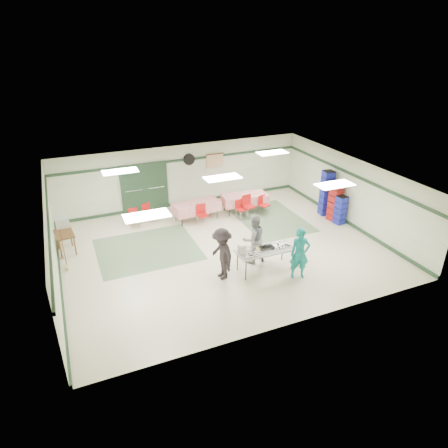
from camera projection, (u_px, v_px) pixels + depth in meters
name	position (u px, v px, depth m)	size (l,w,h in m)	color
floor	(223.00, 248.00, 14.34)	(11.00, 11.00, 0.00)	beige
ceiling	(222.00, 177.00, 13.16)	(11.00, 11.00, 0.00)	silver
wall_back	(183.00, 175.00, 17.48)	(11.00, 11.00, 0.00)	silver
wall_front	(292.00, 282.00, 10.02)	(11.00, 11.00, 0.00)	silver
wall_left	(52.00, 244.00, 11.82)	(9.00, 9.00, 0.00)	silver
wall_right	(351.00, 192.00, 15.69)	(9.00, 9.00, 0.00)	silver
trim_back	(182.00, 160.00, 17.15)	(11.00, 0.06, 0.10)	#203A25
baseboard_back	(184.00, 203.00, 18.02)	(11.00, 0.06, 0.12)	#203A25
trim_left	(48.00, 223.00, 11.52)	(9.00, 0.06, 0.10)	#203A25
baseboard_left	(61.00, 280.00, 12.39)	(9.00, 0.06, 0.12)	#203A25
trim_right	(353.00, 175.00, 15.37)	(9.00, 0.06, 0.10)	#203A25
baseboard_right	(346.00, 221.00, 16.24)	(9.00, 0.06, 0.12)	#203A25
green_patch_a	(148.00, 249.00, 14.29)	(3.50, 3.00, 0.01)	#5B7A59
green_patch_b	(271.00, 219.00, 16.57)	(2.50, 3.50, 0.01)	#5B7A59
double_door_left	(134.00, 189.00, 16.79)	(0.90, 0.06, 2.10)	#969996
double_door_right	(156.00, 186.00, 17.12)	(0.90, 0.06, 2.10)	#969996
door_frame	(145.00, 188.00, 16.94)	(2.00, 0.03, 2.15)	#203A25
wall_fan	(189.00, 159.00, 17.23)	(0.50, 0.50, 0.10)	black
scroll_banner	(215.00, 161.00, 17.74)	(0.80, 0.02, 0.60)	#DBB988
serving_table	(265.00, 251.00, 12.75)	(1.93, 0.78, 0.76)	#ABABA6
sheet_tray_right	(282.00, 245.00, 12.95)	(0.53, 0.40, 0.02)	silver
sheet_tray_mid	(261.00, 249.00, 12.74)	(0.55, 0.42, 0.02)	silver
sheet_tray_left	(250.00, 255.00, 12.42)	(0.54, 0.41, 0.02)	silver
baking_pan	(267.00, 248.00, 12.74)	(0.44, 0.27, 0.08)	black
foam_box_stack	(242.00, 249.00, 12.45)	(0.22, 0.20, 0.30)	white
volunteer_teal	(300.00, 254.00, 12.32)	(0.62, 0.40, 1.69)	#128080
volunteer_grey	(253.00, 239.00, 13.16)	(0.84, 0.65, 1.72)	gray
volunteer_dark	(222.00, 254.00, 12.28)	(1.10, 0.63, 1.71)	black
dining_table_a	(245.00, 199.00, 17.10)	(2.00, 1.02, 0.77)	red
dining_table_b	(196.00, 207.00, 16.32)	(1.99, 1.06, 0.77)	red
chair_a	(248.00, 204.00, 16.58)	(0.51, 0.51, 0.94)	#B8170E
chair_b	(240.00, 207.00, 16.48)	(0.46, 0.46, 0.80)	#B8170E
chair_c	(263.00, 203.00, 16.86)	(0.48, 0.48, 0.83)	#B8170E
chair_d	(202.00, 212.00, 15.88)	(0.42, 0.42, 0.88)	#B8170E
chair_loose_a	(147.00, 211.00, 16.07)	(0.50, 0.50, 0.82)	#B8170E
chair_loose_b	(134.00, 216.00, 15.70)	(0.37, 0.37, 0.79)	#B8170E
crate_stack_blue_a	(326.00, 193.00, 16.62)	(0.42, 0.42, 1.93)	#1B22A4
crate_stack_red	(335.00, 201.00, 16.17)	(0.42, 0.42, 1.64)	#9D1E0F
crate_stack_blue_b	(340.00, 210.00, 15.95)	(0.36, 0.36, 1.18)	#1B22A4
printer_table	(65.00, 236.00, 13.84)	(0.68, 0.97, 0.74)	brown
office_printer	(62.00, 222.00, 14.18)	(0.46, 0.40, 0.36)	#AFB0AB
broom	(63.00, 249.00, 12.80)	(0.03, 0.03, 1.45)	brown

